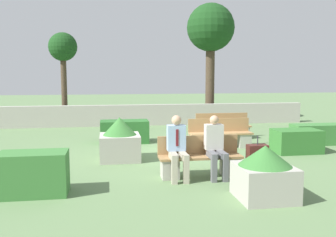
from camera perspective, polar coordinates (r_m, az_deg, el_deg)
name	(u,v)px	position (r m, az deg, el deg)	size (l,w,h in m)	color
ground_plane	(168,153)	(10.52, -0.07, -5.20)	(60.00, 60.00, 0.00)	#607F51
perimeter_wall	(147,115)	(15.98, -3.24, 0.54)	(13.90, 0.30, 0.88)	#ADA89E
bench_front	(200,161)	(8.11, 4.90, -6.51)	(1.79, 0.49, 0.86)	#A37A4C
bench_left_side	(220,137)	(11.26, 7.99, -2.75)	(1.89, 0.48, 0.86)	#A37A4C
bench_right_side	(223,129)	(12.80, 8.42, -1.61)	(1.83, 0.48, 0.86)	#A37A4C
person_seated_man	(177,145)	(7.78, 1.43, -3.99)	(0.38, 0.63, 1.33)	#B2A893
person_seated_woman	(215,144)	(7.97, 7.23, -3.86)	(0.38, 0.63, 1.32)	slate
hedge_block_near_left	(296,141)	(11.07, 18.97, -3.27)	(1.27, 0.79, 0.65)	#33702D
hedge_block_near_right	(33,174)	(7.29, -19.83, -7.90)	(1.22, 0.68, 0.79)	#3D7A38
hedge_block_mid_left	(125,132)	(12.04, -6.65, -1.99)	(1.52, 0.77, 0.71)	#286028
hedge_block_mid_right	(322,134)	(12.66, 22.38, -2.22)	(1.90, 0.65, 0.63)	#3D7A38
planter_corner_left	(120,140)	(9.64, -7.35, -3.31)	(1.01, 1.01, 1.10)	#ADA89E
planter_corner_right	(265,173)	(6.84, 14.52, -7.99)	(0.95, 0.95, 0.96)	#ADA89E
suitcase	(257,159)	(8.50, 13.42, -6.07)	(0.44, 0.25, 0.85)	#471E19
tree_leftmost	(63,51)	(16.89, -15.72, 9.92)	(1.22, 1.22, 3.95)	#473828
tree_center_left	(211,31)	(17.71, 6.51, 13.18)	(2.19, 2.19, 5.39)	#473828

